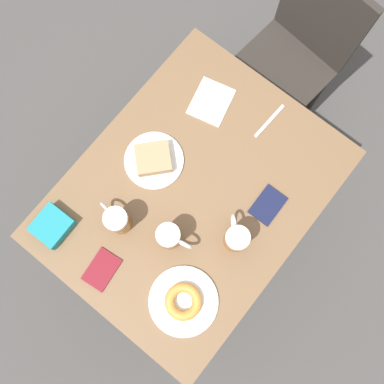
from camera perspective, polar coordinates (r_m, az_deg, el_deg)
The scene contains 13 objects.
ground_plane at distance 2.28m, azimuth 0.00°, elevation -4.00°, with size 8.00×8.00×0.00m, color #474442.
table at distance 1.58m, azimuth 0.00°, elevation -0.64°, with size 0.80×1.03×0.78m.
chair at distance 2.07m, azimuth 14.24°, elevation 18.42°, with size 0.44×0.44×0.89m.
plate_with_cake at distance 1.53m, azimuth -5.14°, elevation 4.35°, with size 0.21×0.21×0.05m.
plate_with_donut at distance 1.47m, azimuth -1.15°, elevation -14.38°, with size 0.24×0.24×0.04m.
beer_mug_left at distance 1.45m, azimuth -9.91°, elevation -3.71°, with size 0.13×0.08×0.13m.
beer_mug_center at distance 1.43m, azimuth -2.97°, elevation -6.01°, with size 0.13×0.08×0.13m.
beer_mug_right at distance 1.43m, azimuth 5.88°, elevation -6.14°, with size 0.11×0.10×0.13m.
napkin_folded at distance 1.62m, azimuth 2.56°, elevation 11.94°, with size 0.17×0.19×0.00m.
fork at distance 1.61m, azimuth 10.26°, elevation 9.31°, with size 0.02×0.16×0.00m.
passport_near_edge at distance 1.51m, azimuth -11.94°, elevation -10.08°, with size 0.10×0.14×0.01m.
passport_far_edge at distance 1.53m, azimuth 10.08°, elevation -1.74°, with size 0.09×0.13×0.01m.
blue_pouch at distance 1.55m, azimuth -18.14°, elevation -4.32°, with size 0.11×0.12×0.05m.
Camera 1 is at (0.19, -0.23, 2.26)m, focal length 40.00 mm.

